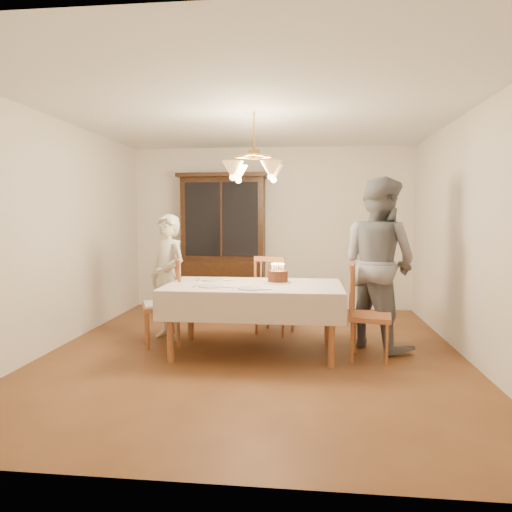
# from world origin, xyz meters

# --- Properties ---
(ground) EXTENTS (5.00, 5.00, 0.00)m
(ground) POSITION_xyz_m (0.00, 0.00, 0.00)
(ground) COLOR brown
(ground) RESTS_ON ground
(room_shell) EXTENTS (5.00, 5.00, 5.00)m
(room_shell) POSITION_xyz_m (0.00, 0.00, 1.58)
(room_shell) COLOR white
(room_shell) RESTS_ON ground
(dining_table) EXTENTS (1.90, 1.10, 0.76)m
(dining_table) POSITION_xyz_m (0.00, 0.00, 0.68)
(dining_table) COLOR brown
(dining_table) RESTS_ON ground
(china_hutch) EXTENTS (1.38, 0.54, 2.16)m
(china_hutch) POSITION_xyz_m (-0.74, 2.25, 1.04)
(china_hutch) COLOR black
(china_hutch) RESTS_ON ground
(chair_far_side) EXTENTS (0.55, 0.54, 1.00)m
(chair_far_side) POSITION_xyz_m (0.17, 0.85, 0.44)
(chair_far_side) COLOR brown
(chair_far_side) RESTS_ON ground
(chair_left_end) EXTENTS (0.56, 0.57, 1.00)m
(chair_left_end) POSITION_xyz_m (-1.09, 0.17, 0.45)
(chair_left_end) COLOR brown
(chair_left_end) RESTS_ON ground
(chair_right_end) EXTENTS (0.49, 0.51, 1.00)m
(chair_right_end) POSITION_xyz_m (1.22, -0.10, 0.44)
(chair_right_end) COLOR brown
(chair_right_end) RESTS_ON ground
(elderly_woman) EXTENTS (0.66, 0.62, 1.52)m
(elderly_woman) POSITION_xyz_m (-1.10, 0.44, 0.76)
(elderly_woman) COLOR beige
(elderly_woman) RESTS_ON ground
(adult_in_grey) EXTENTS (1.17, 1.19, 1.93)m
(adult_in_grey) POSITION_xyz_m (1.38, 0.38, 0.97)
(adult_in_grey) COLOR slate
(adult_in_grey) RESTS_ON ground
(birthday_cake) EXTENTS (0.30, 0.30, 0.22)m
(birthday_cake) POSITION_xyz_m (0.25, 0.13, 0.82)
(birthday_cake) COLOR white
(birthday_cake) RESTS_ON dining_table
(place_setting_near_left) EXTENTS (0.40, 0.25, 0.02)m
(place_setting_near_left) POSITION_xyz_m (-0.42, -0.23, 0.77)
(place_setting_near_left) COLOR white
(place_setting_near_left) RESTS_ON dining_table
(place_setting_near_right) EXTENTS (0.40, 0.25, 0.02)m
(place_setting_near_right) POSITION_xyz_m (0.01, -0.34, 0.77)
(place_setting_near_right) COLOR white
(place_setting_near_right) RESTS_ON dining_table
(place_setting_far_left) EXTENTS (0.41, 0.26, 0.02)m
(place_setting_far_left) POSITION_xyz_m (-0.49, 0.25, 0.77)
(place_setting_far_left) COLOR white
(place_setting_far_left) RESTS_ON dining_table
(chandelier) EXTENTS (0.62, 0.62, 0.73)m
(chandelier) POSITION_xyz_m (-0.00, -0.00, 1.98)
(chandelier) COLOR #BF8C3F
(chandelier) RESTS_ON ground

